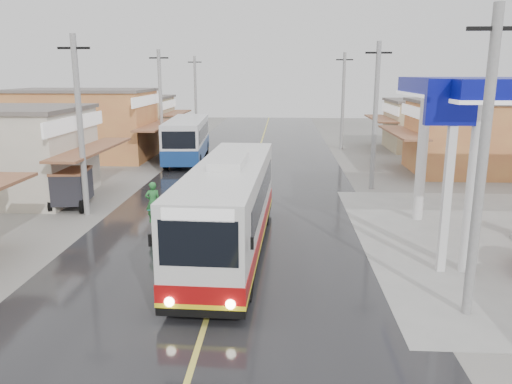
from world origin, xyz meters
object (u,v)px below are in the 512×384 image
(coach_bus, at_px, (230,207))
(second_bus, at_px, (187,139))
(cyclist, at_px, (155,214))
(tricycle_near, at_px, (72,186))

(coach_bus, xyz_separation_m, second_bus, (-5.11, 18.87, -0.04))
(second_bus, distance_m, cyclist, 16.54)
(second_bus, relative_size, cyclist, 4.52)
(second_bus, bearing_deg, tricycle_near, -107.39)
(tricycle_near, bearing_deg, coach_bus, -41.74)
(second_bus, height_order, tricycle_near, second_bus)
(coach_bus, xyz_separation_m, tricycle_near, (-8.23, 5.66, -0.62))
(second_bus, bearing_deg, cyclist, -88.18)
(cyclist, bearing_deg, second_bus, 76.77)
(coach_bus, height_order, cyclist, coach_bus)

